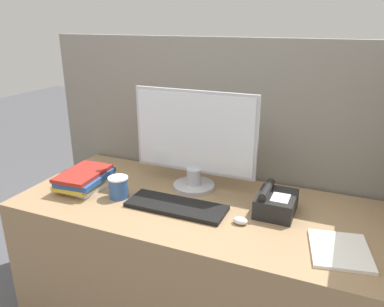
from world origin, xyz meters
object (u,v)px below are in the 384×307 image
at_px(desk_telephone, 275,203).
at_px(coffee_cup, 119,187).
at_px(keyboard, 176,206).
at_px(monitor, 194,142).
at_px(mouse, 240,221).
at_px(book_stack, 85,179).

bearing_deg(desk_telephone, coffee_cup, -168.80).
distance_m(keyboard, desk_telephone, 0.44).
distance_m(monitor, mouse, 0.47).
relative_size(book_stack, desk_telephone, 1.52).
distance_m(keyboard, mouse, 0.31).
bearing_deg(mouse, book_stack, 177.01).
bearing_deg(book_stack, mouse, -2.99).
relative_size(mouse, desk_telephone, 0.30).
bearing_deg(mouse, monitor, 141.05).
xyz_separation_m(monitor, keyboard, (0.01, -0.24, -0.23)).
height_order(mouse, coffee_cup, coffee_cup).
height_order(keyboard, book_stack, book_stack).
xyz_separation_m(keyboard, desk_telephone, (0.42, 0.14, 0.04)).
xyz_separation_m(monitor, coffee_cup, (-0.29, -0.24, -0.19)).
xyz_separation_m(monitor, mouse, (0.32, -0.26, -0.23)).
xyz_separation_m(book_stack, desk_telephone, (0.94, 0.11, 0.00)).
bearing_deg(coffee_cup, book_stack, 172.18).
distance_m(monitor, desk_telephone, 0.48).
distance_m(monitor, book_stack, 0.59).
relative_size(monitor, book_stack, 2.00).
height_order(coffee_cup, book_stack, coffee_cup).
xyz_separation_m(coffee_cup, desk_telephone, (0.72, 0.14, -0.00)).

